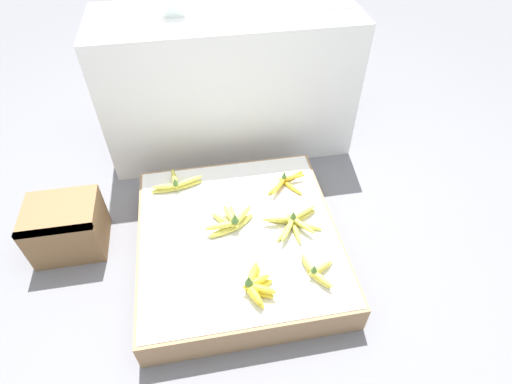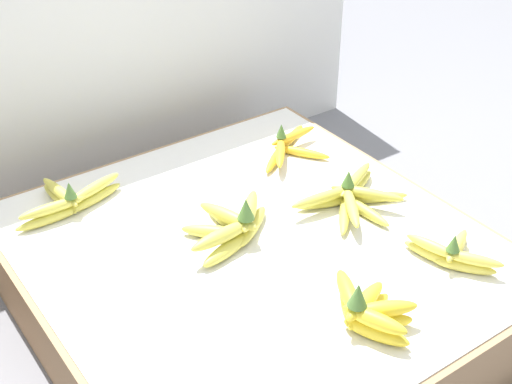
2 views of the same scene
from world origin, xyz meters
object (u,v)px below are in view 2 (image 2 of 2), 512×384
object	(u,v)px
banana_bunch_front_midright	(453,253)
banana_bunch_back_midright	(288,146)
banana_bunch_front_midleft	(367,310)
banana_bunch_middle_midleft	(233,226)
banana_bunch_middle_midright	(351,197)
banana_bunch_back_left	(69,200)

from	to	relation	value
banana_bunch_front_midright	banana_bunch_back_midright	size ratio (longest dim) A/B	0.85
banana_bunch_front_midleft	banana_bunch_back_midright	size ratio (longest dim) A/B	0.90
banana_bunch_middle_midleft	banana_bunch_back_midright	xyz separation A→B (m)	(0.32, 0.22, -0.01)
banana_bunch_middle_midright	banana_bunch_back_midright	distance (m)	0.28
banana_bunch_front_midleft	banana_bunch_middle_midright	size ratio (longest dim) A/B	0.75
banana_bunch_front_midleft	banana_bunch_back_midright	xyz separation A→B (m)	(0.26, 0.58, -0.01)
banana_bunch_middle_midright	banana_bunch_back_left	distance (m)	0.64
banana_bunch_back_midright	banana_bunch_back_left	bearing A→B (deg)	171.38
banana_bunch_front_midleft	banana_bunch_middle_midleft	xyz separation A→B (m)	(-0.05, 0.36, -0.00)
banana_bunch_back_left	banana_bunch_front_midright	bearing A→B (deg)	-48.48
banana_bunch_middle_midright	banana_bunch_middle_midleft	bearing A→B (deg)	169.22
banana_bunch_front_midleft	banana_bunch_back_left	bearing A→B (deg)	113.98
banana_bunch_front_midright	banana_bunch_back_left	size ratio (longest dim) A/B	0.73
banana_bunch_front_midleft	banana_bunch_middle_midright	bearing A→B (deg)	52.51
banana_bunch_back_left	banana_bunch_back_midright	distance (m)	0.57
banana_bunch_front_midright	banana_bunch_middle_midleft	distance (m)	0.46
banana_bunch_front_midleft	banana_bunch_middle_midright	world-z (taller)	banana_bunch_front_midleft
banana_bunch_middle_midleft	banana_bunch_front_midright	bearing A→B (deg)	-45.90
banana_bunch_front_midleft	banana_bunch_back_left	xyz separation A→B (m)	(-0.30, 0.67, -0.01)
banana_bunch_front_midright	banana_bunch_middle_midright	world-z (taller)	banana_bunch_middle_midright
banana_bunch_middle_midright	banana_bunch_back_left	bearing A→B (deg)	145.81
banana_bunch_front_midleft	banana_bunch_back_midright	bearing A→B (deg)	65.62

